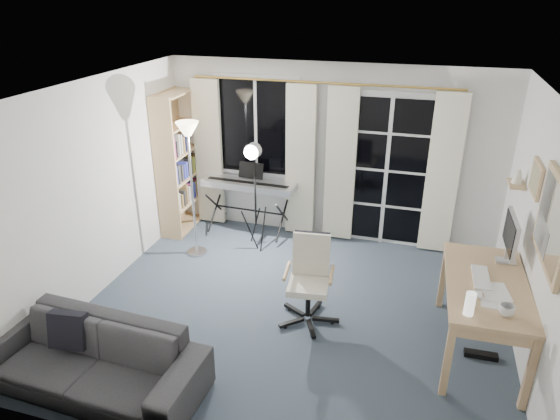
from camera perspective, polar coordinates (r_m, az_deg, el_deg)
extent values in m
cube|color=#36424F|center=(5.58, 1.37, -11.68)|extent=(4.50, 4.00, 0.02)
cube|color=white|center=(6.95, -2.67, 9.52)|extent=(1.20, 0.06, 1.40)
cube|color=black|center=(6.92, -2.75, 9.45)|extent=(1.10, 0.02, 1.30)
cube|color=white|center=(6.91, -2.78, 9.43)|extent=(0.04, 0.03, 1.30)
cube|color=white|center=(6.74, 12.08, 4.31)|extent=(1.32, 0.06, 2.11)
cube|color=black|center=(6.74, 9.52, 4.51)|extent=(0.55, 0.02, 1.95)
cube|color=black|center=(6.70, 14.61, 3.94)|extent=(0.55, 0.02, 1.95)
cube|color=white|center=(6.71, 12.05, 4.20)|extent=(0.05, 0.04, 2.05)
cube|color=white|center=(6.88, 11.71, 0.48)|extent=(1.15, 0.03, 0.03)
cube|color=white|center=(6.70, 12.07, 4.40)|extent=(1.15, 0.03, 0.03)
cube|color=white|center=(6.55, 12.45, 8.52)|extent=(1.15, 0.03, 0.03)
cylinder|color=gold|center=(6.50, 4.75, 14.30)|extent=(3.50, 0.03, 0.03)
cube|color=white|center=(7.23, -8.16, 6.41)|extent=(0.40, 0.07, 2.10)
cube|color=white|center=(6.80, 2.34, 5.49)|extent=(0.40, 0.07, 2.10)
cube|color=white|center=(6.69, 6.92, 5.03)|extent=(0.40, 0.07, 2.10)
cube|color=white|center=(6.63, 18.07, 3.78)|extent=(0.40, 0.07, 2.10)
cube|color=tan|center=(6.82, -12.95, 4.21)|extent=(0.32, 0.04, 1.99)
cube|color=tan|center=(7.58, -9.90, 6.48)|extent=(0.32, 0.04, 1.99)
cube|color=tan|center=(7.26, -12.38, 5.48)|extent=(0.05, 0.90, 1.99)
cube|color=tan|center=(7.56, -10.76, -1.53)|extent=(0.34, 0.90, 0.02)
cube|color=tan|center=(7.41, -10.97, 1.03)|extent=(0.34, 0.90, 0.02)
cube|color=tan|center=(7.27, -11.21, 3.77)|extent=(0.34, 0.90, 0.02)
cube|color=tan|center=(7.15, -11.45, 6.62)|extent=(0.34, 0.90, 0.02)
cube|color=tan|center=(7.05, -11.70, 9.54)|extent=(0.34, 0.90, 0.02)
cube|color=tan|center=(6.96, -12.00, 12.95)|extent=(0.34, 0.90, 0.02)
cube|color=#B2B5AA|center=(7.05, -12.18, 0.93)|extent=(0.22, 0.06, 0.26)
cube|color=olive|center=(7.14, -11.81, 1.03)|extent=(0.22, 0.05, 0.20)
cube|color=#343434|center=(7.20, -11.54, 1.38)|extent=(0.22, 0.04, 0.23)
cube|color=olive|center=(7.25, -11.31, 1.85)|extent=(0.22, 0.04, 0.30)
cube|color=#B2B5AA|center=(7.32, -11.03, 1.83)|extent=(0.22, 0.06, 0.23)
cube|color=#B4336C|center=(7.40, -10.73, 2.13)|extent=(0.22, 0.04, 0.24)
cube|color=#3941AD|center=(7.46, -10.49, 2.35)|extent=(0.22, 0.05, 0.24)
cube|color=olive|center=(7.54, -10.21, 2.55)|extent=(0.22, 0.04, 0.23)
cube|color=#B4336C|center=(7.59, -9.99, 2.77)|extent=(0.22, 0.06, 0.24)
cube|color=#343434|center=(7.67, -9.72, 3.10)|extent=(0.22, 0.03, 0.26)
cube|color=#3941AD|center=(6.91, -12.46, 3.88)|extent=(0.22, 0.04, 0.27)
cube|color=#343434|center=(6.97, -12.19, 4.05)|extent=(0.22, 0.06, 0.27)
cube|color=#343434|center=(7.05, -11.83, 4.19)|extent=(0.22, 0.04, 0.23)
cube|color=#3941AD|center=(7.12, -11.56, 4.33)|extent=(0.22, 0.04, 0.21)
cube|color=#3941AD|center=(7.18, -11.32, 4.59)|extent=(0.22, 0.04, 0.23)
cube|color=#343434|center=(7.23, -11.08, 4.94)|extent=(0.22, 0.04, 0.27)
cube|color=#343434|center=(7.31, -10.82, 4.92)|extent=(0.22, 0.05, 0.22)
cube|color=#AFBB46|center=(7.38, -10.54, 5.18)|extent=(0.22, 0.05, 0.23)
cube|color=olive|center=(7.44, -10.29, 5.42)|extent=(0.22, 0.03, 0.24)
cube|color=#343434|center=(7.50, -10.07, 5.55)|extent=(0.22, 0.03, 0.23)
cube|color=#B4336C|center=(6.79, -12.74, 6.91)|extent=(0.22, 0.04, 0.28)
cube|color=#343434|center=(6.86, -12.43, 6.83)|extent=(0.22, 0.03, 0.22)
cube|color=#B2B5AA|center=(6.91, -12.21, 7.33)|extent=(0.22, 0.04, 0.30)
cube|color=#B2B5AA|center=(6.97, -11.94, 7.40)|extent=(0.22, 0.04, 0.27)
cube|color=olive|center=(7.04, -11.66, 7.37)|extent=(0.22, 0.04, 0.22)
cube|color=#3941AD|center=(7.10, -11.41, 7.57)|extent=(0.22, 0.05, 0.23)
cylinder|color=#B2B2B7|center=(6.78, -9.47, -4.73)|extent=(0.33, 0.33, 0.03)
cylinder|color=#B2B2B7|center=(6.43, -9.98, 1.79)|extent=(0.04, 0.04, 1.65)
cone|color=#FFE5B2|center=(6.16, -10.54, 9.10)|extent=(0.36, 0.36, 0.17)
cylinder|color=black|center=(7.29, -7.24, 0.53)|extent=(0.05, 0.64, 0.58)
cylinder|color=black|center=(7.29, -7.24, 0.53)|extent=(0.05, 0.64, 0.58)
cylinder|color=black|center=(6.93, 0.39, -0.56)|extent=(0.05, 0.64, 0.58)
cylinder|color=black|center=(6.93, 0.39, -0.56)|extent=(0.05, 0.64, 0.58)
cylinder|color=black|center=(7.09, -3.52, 0.00)|extent=(1.02, 0.07, 0.02)
cube|color=silver|center=(6.94, -3.60, 2.92)|extent=(1.34, 0.39, 0.09)
cube|color=white|center=(6.86, -3.86, 2.96)|extent=(1.23, 0.19, 0.02)
cube|color=black|center=(6.89, -3.74, 3.16)|extent=(1.19, 0.13, 0.01)
cube|color=black|center=(6.97, -3.32, 4.54)|extent=(0.36, 0.09, 0.22)
cylinder|color=black|center=(6.69, -1.96, -2.31)|extent=(0.03, 0.24, 0.60)
cylinder|color=black|center=(6.82, -2.86, -1.81)|extent=(0.20, 0.14, 0.61)
cylinder|color=black|center=(6.67, -3.43, -2.42)|extent=(0.21, 0.12, 0.61)
cylinder|color=black|center=(6.49, -2.85, 2.50)|extent=(0.03, 0.03, 1.04)
cylinder|color=silver|center=(6.27, -3.11, 6.75)|extent=(0.21, 0.12, 0.20)
cylinder|color=white|center=(6.22, -3.34, 6.58)|extent=(0.17, 0.03, 0.17)
cube|color=black|center=(5.42, 5.26, -12.36)|extent=(0.29, 0.08, 0.04)
cylinder|color=black|center=(5.43, 6.01, -12.57)|extent=(0.05, 0.05, 0.04)
cube|color=black|center=(5.58, 4.03, -11.12)|extent=(0.10, 0.29, 0.04)
cylinder|color=black|center=(5.64, 4.33, -10.90)|extent=(0.05, 0.05, 0.04)
cube|color=black|center=(5.54, 1.67, -11.33)|extent=(0.27, 0.18, 0.04)
cylinder|color=black|center=(5.59, 1.14, -11.18)|extent=(0.05, 0.05, 0.04)
cube|color=black|center=(5.36, 1.30, -12.74)|extent=(0.24, 0.22, 0.04)
cylinder|color=black|center=(5.34, 0.61, -13.09)|extent=(0.05, 0.05, 0.04)
cube|color=black|center=(5.28, 3.58, -13.42)|extent=(0.16, 0.28, 0.04)
cylinder|color=black|center=(5.24, 3.73, -14.04)|extent=(0.05, 0.05, 0.04)
cylinder|color=black|center=(5.31, 3.22, -10.38)|extent=(0.06, 0.06, 0.35)
cube|color=beige|center=(5.20, 3.27, -8.61)|extent=(0.45, 0.45, 0.07)
cube|color=beige|center=(5.23, 3.60, -5.03)|extent=(0.40, 0.15, 0.46)
cube|color=black|center=(5.26, 3.65, -4.68)|extent=(0.38, 0.13, 0.43)
cylinder|color=tan|center=(5.17, 0.78, -6.96)|extent=(0.08, 0.36, 0.04)
cylinder|color=tan|center=(5.13, 5.90, -7.39)|extent=(0.08, 0.36, 0.04)
cube|color=tan|center=(5.02, 22.60, -7.82)|extent=(0.75, 1.46, 0.04)
cube|color=tan|center=(5.05, 22.47, -8.52)|extent=(0.71, 1.42, 0.10)
cube|color=tan|center=(4.63, 18.60, -15.94)|extent=(0.06, 0.06, 0.73)
cube|color=tan|center=(4.75, 26.63, -16.42)|extent=(0.06, 0.06, 0.73)
cube|color=tan|center=(5.76, 18.16, -7.30)|extent=(0.06, 0.06, 0.73)
cube|color=tan|center=(5.85, 24.46, -7.87)|extent=(0.06, 0.06, 0.73)
cube|color=silver|center=(5.42, 24.37, -5.32)|extent=(0.19, 0.13, 0.02)
cube|color=silver|center=(5.36, 24.62, -4.04)|extent=(0.04, 0.03, 0.23)
cube|color=silver|center=(5.29, 24.93, -2.46)|extent=(0.05, 0.56, 0.35)
cube|color=black|center=(5.29, 24.71, -2.43)|extent=(0.02, 0.52, 0.31)
cube|color=white|center=(5.04, 21.99, -7.15)|extent=(0.15, 0.44, 0.02)
cube|color=white|center=(4.77, 21.70, -8.98)|extent=(0.06, 0.10, 0.02)
cube|color=white|center=(4.88, 23.40, -8.55)|extent=(0.27, 0.34, 0.01)
cube|color=white|center=(4.71, 23.30, -9.86)|extent=(0.23, 0.17, 0.00)
cube|color=black|center=(4.56, 20.97, -9.73)|extent=(0.05, 0.04, 0.12)
cylinder|color=white|center=(4.44, 20.88, -9.99)|extent=(0.08, 0.08, 0.21)
cube|color=black|center=(5.35, 21.97, -15.10)|extent=(0.31, 0.09, 0.05)
imported|color=silver|center=(4.57, 24.51, -10.27)|extent=(0.13, 0.10, 0.13)
cube|color=tan|center=(4.50, 28.79, -1.29)|extent=(0.04, 0.94, 0.74)
cube|color=white|center=(4.49, 28.54, -1.27)|extent=(0.01, 0.84, 0.64)
cube|color=tan|center=(5.30, 27.25, 3.22)|extent=(0.03, 0.42, 0.32)
cube|color=#51A279|center=(5.30, 27.09, 3.24)|extent=(0.00, 0.36, 0.26)
cube|color=tan|center=(5.84, 25.38, 2.70)|extent=(0.16, 0.30, 0.02)
cone|color=beige|center=(5.81, 25.54, 3.52)|extent=(0.12, 0.12, 0.15)
imported|color=#28282A|center=(4.76, -20.97, -14.74)|extent=(2.03, 0.68, 0.78)
cube|color=black|center=(4.94, -23.05, -12.52)|extent=(0.36, 0.22, 0.35)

